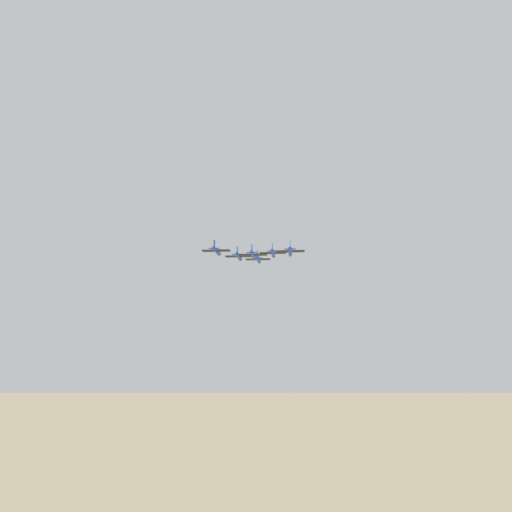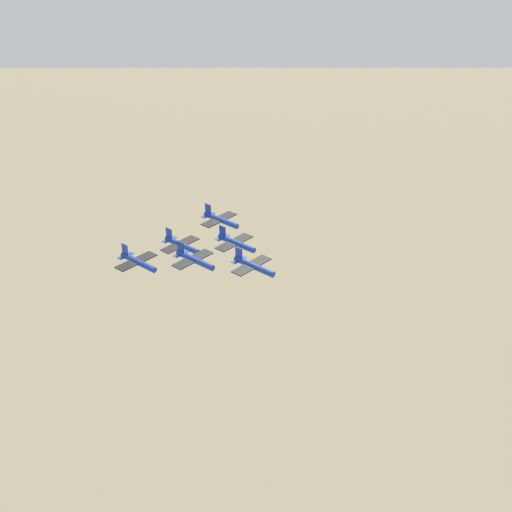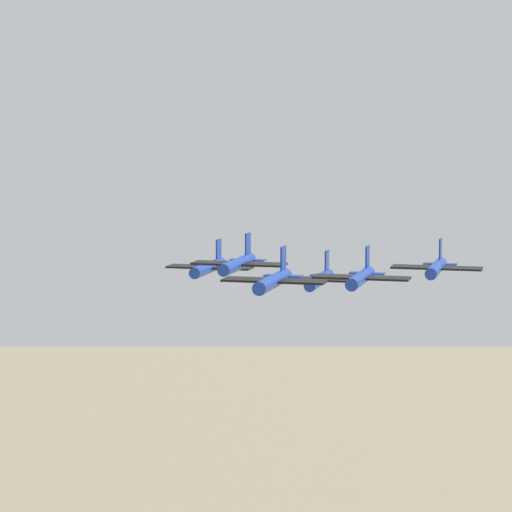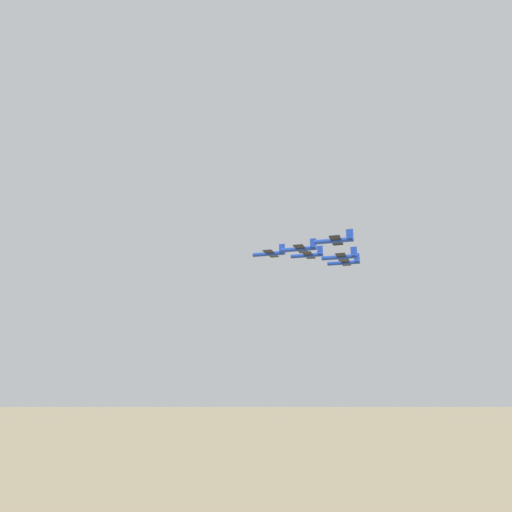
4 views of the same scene
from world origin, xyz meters
The scene contains 6 objects.
jet_0 centered at (48.65, -17.34, 169.23)m, with size 9.66×9.71×3.75m.
jet_1 centered at (51.80, -30.48, 168.30)m, with size 9.66×9.71×3.75m.
jet_2 centered at (61.66, -20.97, 169.40)m, with size 9.66×9.71×3.75m.
jet_3 centered at (54.95, -43.62, 168.21)m, with size 9.66×9.71×3.75m.
jet_4 centered at (64.82, -34.11, 166.40)m, with size 9.66×9.71×3.75m.
jet_5 centered at (74.68, -24.60, 167.45)m, with size 9.66×9.71×3.75m.
Camera 2 is at (59.21, 119.83, 246.77)m, focal length 50.00 mm.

